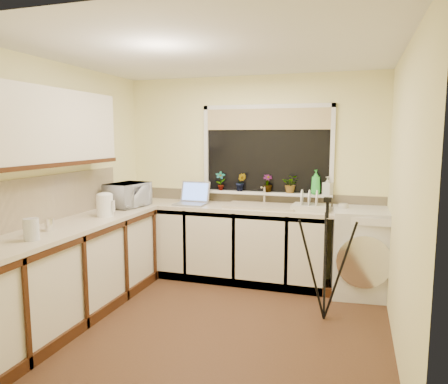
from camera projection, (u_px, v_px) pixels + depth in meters
floor at (212, 320)px, 3.96m from camera, size 3.20×3.20×0.00m
ceiling at (211, 52)px, 3.63m from camera, size 3.20×3.20×0.00m
wall_back at (251, 177)px, 5.21m from camera, size 3.20×0.00×3.20m
wall_front at (124, 225)px, 2.38m from camera, size 3.20×0.00×3.20m
wall_left at (63, 185)px, 4.27m from camera, size 0.00×3.00×3.00m
wall_right at (402, 200)px, 3.32m from camera, size 0.00×3.00×3.00m
base_cabinet_back at (219, 243)px, 5.13m from camera, size 2.55×0.60×0.86m
base_cabinet_left at (73, 273)px, 4.00m from camera, size 0.54×2.40×0.86m
worktop_back at (245, 208)px, 4.97m from camera, size 3.20×0.60×0.04m
worktop_left at (70, 227)px, 3.94m from camera, size 0.60×2.40×0.04m
upper_cabinet at (41, 127)px, 3.72m from camera, size 0.28×1.90×0.70m
splashback_left at (44, 199)px, 4.00m from camera, size 0.02×2.40×0.45m
splashback_back at (250, 197)px, 5.23m from camera, size 3.20×0.02×0.14m
window_glass at (267, 150)px, 5.10m from camera, size 1.50×0.02×1.00m
window_blind at (267, 119)px, 5.02m from camera, size 1.50×0.02×0.25m
windowsill at (265, 193)px, 5.11m from camera, size 1.60×0.14×0.03m
sink at (261, 206)px, 4.91m from camera, size 0.82×0.46×0.03m
faucet at (264, 195)px, 5.07m from camera, size 0.03×0.03×0.24m
washing_machine at (364, 252)px, 4.59m from camera, size 0.72×0.70×0.94m
laptop at (193, 198)px, 5.12m from camera, size 0.37×0.35×0.27m
kettle at (105, 206)px, 4.32m from camera, size 0.17×0.17×0.22m
dish_rack at (311, 207)px, 4.70m from camera, size 0.42×0.33×0.06m
tripod at (326, 259)px, 3.91m from camera, size 0.76×0.76×1.17m
glass_jug at (31, 229)px, 3.34m from camera, size 0.12×0.12×0.18m
steel_jar at (49, 224)px, 3.68m from camera, size 0.08×0.08×0.11m
microwave at (128, 195)px, 4.92m from camera, size 0.41×0.55×0.28m
plant_a at (220, 181)px, 5.24m from camera, size 0.14×0.11×0.24m
plant_b at (241, 182)px, 5.15m from camera, size 0.13×0.11×0.22m
plant_c at (267, 183)px, 5.08m from camera, size 0.15×0.15×0.21m
plant_d at (291, 184)px, 5.00m from camera, size 0.20×0.18×0.22m
soap_bottle_green at (316, 182)px, 4.88m from camera, size 0.14×0.14×0.29m
soap_bottle_clear at (328, 185)px, 4.86m from camera, size 0.12×0.12×0.21m
cup_back at (343, 207)px, 4.63m from camera, size 0.11×0.11×0.09m
cup_left at (34, 230)px, 3.50m from camera, size 0.10×0.10×0.09m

